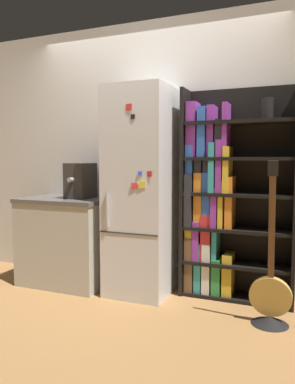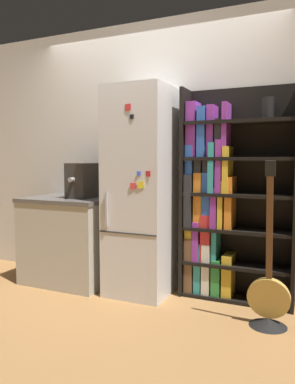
{
  "view_description": "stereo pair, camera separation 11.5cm",
  "coord_description": "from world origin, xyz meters",
  "px_view_note": "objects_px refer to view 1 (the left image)",
  "views": [
    {
      "loc": [
        1.36,
        -3.03,
        1.25
      ],
      "look_at": [
        0.06,
        0.15,
        0.95
      ],
      "focal_mm": 35.0,
      "sensor_mm": 36.0,
      "label": 1
    },
    {
      "loc": [
        1.47,
        -2.98,
        1.25
      ],
      "look_at": [
        0.06,
        0.15,
        0.95
      ],
      "focal_mm": 35.0,
      "sensor_mm": 36.0,
      "label": 2
    }
  ],
  "objects_px": {
    "refrigerator": "(142,192)",
    "bookshelf": "(222,201)",
    "guitar": "(270,302)",
    "espresso_machine": "(81,181)"
  },
  "relations": [
    {
      "from": "bookshelf",
      "to": "espresso_machine",
      "type": "height_order",
      "value": "bookshelf"
    },
    {
      "from": "refrigerator",
      "to": "bookshelf",
      "type": "relative_size",
      "value": 1.01
    },
    {
      "from": "refrigerator",
      "to": "guitar",
      "type": "distance_m",
      "value": 1.44
    },
    {
      "from": "bookshelf",
      "to": "guitar",
      "type": "distance_m",
      "value": 0.96
    },
    {
      "from": "refrigerator",
      "to": "bookshelf",
      "type": "distance_m",
      "value": 0.74
    },
    {
      "from": "espresso_machine",
      "to": "guitar",
      "type": "bearing_deg",
      "value": -8.71
    },
    {
      "from": "espresso_machine",
      "to": "guitar",
      "type": "height_order",
      "value": "guitar"
    },
    {
      "from": "espresso_machine",
      "to": "guitar",
      "type": "relative_size",
      "value": 0.28
    },
    {
      "from": "espresso_machine",
      "to": "guitar",
      "type": "xyz_separation_m",
      "value": [
        1.83,
        -0.28,
        -0.86
      ]
    },
    {
      "from": "refrigerator",
      "to": "guitar",
      "type": "xyz_separation_m",
      "value": [
        1.18,
        -0.29,
        -0.77
      ]
    }
  ]
}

